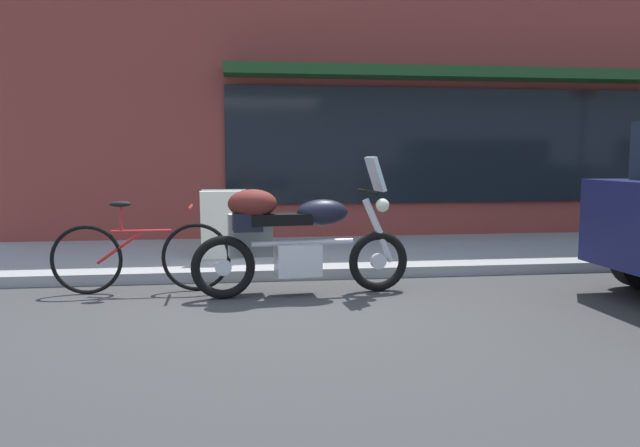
% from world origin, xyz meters
% --- Properties ---
extents(ground_plane, '(80.00, 80.00, 0.00)m').
position_xyz_m(ground_plane, '(0.00, 0.00, 0.00)').
color(ground_plane, '#383838').
extents(touring_motorcycle, '(2.21, 0.62, 1.39)m').
position_xyz_m(touring_motorcycle, '(0.08, 0.42, 0.60)').
color(touring_motorcycle, black).
rests_on(touring_motorcycle, ground_plane).
extents(parked_bicycle, '(1.80, 0.48, 0.94)m').
position_xyz_m(parked_bicycle, '(-1.41, 0.72, 0.38)').
color(parked_bicycle, black).
rests_on(parked_bicycle, ground_plane).
extents(sandwich_board_sign, '(0.55, 0.40, 0.85)m').
position_xyz_m(sandwich_board_sign, '(-0.60, 1.96, 0.55)').
color(sandwich_board_sign, silver).
rests_on(sandwich_board_sign, sidewalk_curb).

